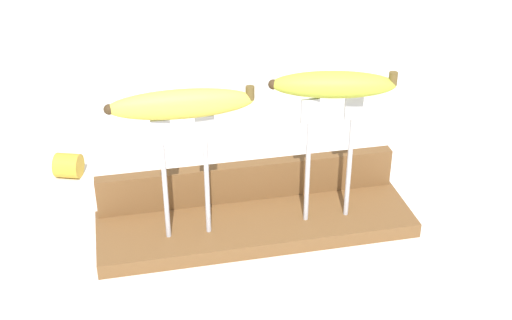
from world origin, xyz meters
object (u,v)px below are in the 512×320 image
at_px(fork_stand_right, 330,148).
at_px(banana_chunk_near, 68,165).
at_px(banana_raised_right, 333,85).
at_px(fork_fallen_near, 345,177).
at_px(banana_raised_left, 181,104).
at_px(fork_stand_left, 185,167).

bearing_deg(fork_stand_right, banana_chunk_near, 147.71).
height_order(banana_raised_right, banana_chunk_near, banana_raised_right).
xyz_separation_m(banana_raised_right, fork_fallen_near, (0.08, 0.13, -0.23)).
distance_m(banana_raised_left, banana_raised_right, 0.21).
bearing_deg(banana_raised_left, fork_stand_right, -0.00).
bearing_deg(banana_chunk_near, fork_stand_left, -53.97).
distance_m(fork_stand_right, banana_chunk_near, 0.47).
bearing_deg(fork_stand_left, fork_stand_right, 0.00).
height_order(fork_stand_left, fork_fallen_near, fork_stand_left).
height_order(banana_raised_left, banana_raised_right, banana_raised_right).
height_order(banana_raised_right, fork_fallen_near, banana_raised_right).
xyz_separation_m(banana_raised_left, fork_fallen_near, (0.28, 0.13, -0.23)).
bearing_deg(fork_stand_left, banana_chunk_near, 126.03).
height_order(fork_stand_left, banana_chunk_near, fork_stand_left).
bearing_deg(fork_stand_right, banana_raised_right, 167.54).
height_order(banana_raised_left, fork_fallen_near, banana_raised_left).
bearing_deg(banana_chunk_near, fork_stand_right, -32.29).
relative_size(fork_stand_left, fork_stand_right, 0.95).
bearing_deg(banana_raised_left, fork_fallen_near, 25.30).
relative_size(fork_fallen_near, banana_chunk_near, 2.56).
bearing_deg(fork_stand_right, fork_fallen_near, 60.41).
height_order(fork_stand_left, fork_stand_right, fork_stand_right).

